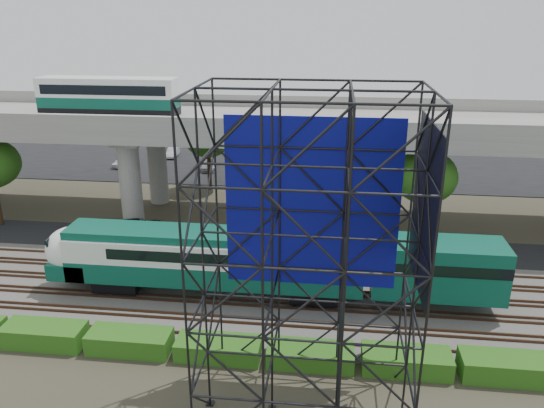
# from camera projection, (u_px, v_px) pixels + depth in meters

# --- Properties ---
(ground) EXTENTS (140.00, 140.00, 0.00)m
(ground) POSITION_uv_depth(u_px,v_px,m) (218.00, 313.00, 33.08)
(ground) COLOR #474233
(ground) RESTS_ON ground
(ballast_bed) EXTENTS (90.00, 12.00, 0.20)m
(ballast_bed) POSITION_uv_depth(u_px,v_px,m) (224.00, 296.00, 34.91)
(ballast_bed) COLOR slate
(ballast_bed) RESTS_ON ground
(service_road) EXTENTS (90.00, 5.00, 0.08)m
(service_road) POSITION_uv_depth(u_px,v_px,m) (245.00, 244.00, 42.85)
(service_road) COLOR black
(service_road) RESTS_ON ground
(parking_lot) EXTENTS (90.00, 18.00, 0.08)m
(parking_lot) POSITION_uv_depth(u_px,v_px,m) (277.00, 165.00, 64.76)
(parking_lot) COLOR black
(parking_lot) RESTS_ON ground
(harbor_water) EXTENTS (140.00, 40.00, 0.03)m
(harbor_water) POSITION_uv_depth(u_px,v_px,m) (291.00, 128.00, 85.29)
(harbor_water) COLOR #485F77
(harbor_water) RESTS_ON ground
(rail_tracks) EXTENTS (90.00, 9.52, 0.16)m
(rail_tracks) POSITION_uv_depth(u_px,v_px,m) (224.00, 293.00, 34.85)
(rail_tracks) COLOR #472D1E
(rail_tracks) RESTS_ON ballast_bed
(commuter_train) EXTENTS (29.30, 3.06, 4.30)m
(commuter_train) POSITION_uv_depth(u_px,v_px,m) (246.00, 259.00, 33.78)
(commuter_train) COLOR black
(commuter_train) RESTS_ON rail_tracks
(overpass) EXTENTS (80.00, 12.00, 12.40)m
(overpass) POSITION_uv_depth(u_px,v_px,m) (243.00, 129.00, 45.27)
(overpass) COLOR #9E9B93
(overpass) RESTS_ON ground
(scaffold_tower) EXTENTS (9.36, 6.36, 15.00)m
(scaffold_tower) POSITION_uv_depth(u_px,v_px,m) (308.00, 270.00, 22.41)
(scaffold_tower) COLOR black
(scaffold_tower) RESTS_ON ground
(hedge_strip) EXTENTS (34.60, 1.80, 1.20)m
(hedge_strip) POSITION_uv_depth(u_px,v_px,m) (219.00, 348.00, 28.76)
(hedge_strip) COLOR #244F12
(hedge_strip) RESTS_ON ground
(trees) EXTENTS (40.94, 16.94, 7.69)m
(trees) POSITION_uv_depth(u_px,v_px,m) (202.00, 157.00, 46.74)
(trees) COLOR #382314
(trees) RESTS_ON ground
(suv) EXTENTS (5.27, 3.53, 1.34)m
(suv) POSITION_uv_depth(u_px,v_px,m) (138.00, 227.00, 44.18)
(suv) COLOR black
(suv) RESTS_ON service_road
(parked_cars) EXTENTS (37.24, 9.65, 1.32)m
(parked_cars) POSITION_uv_depth(u_px,v_px,m) (292.00, 161.00, 64.06)
(parked_cars) COLOR silver
(parked_cars) RESTS_ON parking_lot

